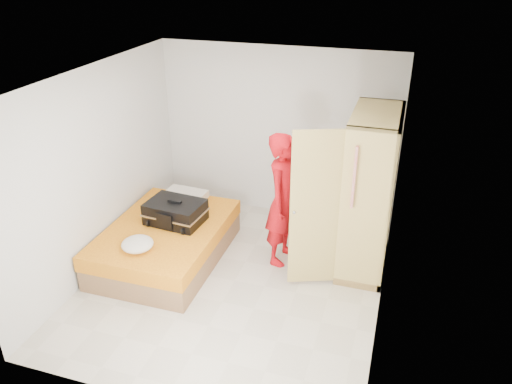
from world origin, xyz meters
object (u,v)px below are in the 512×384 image
(wardrobe, at_px, (365,198))
(suitcase, at_px, (175,212))
(person, at_px, (284,200))
(bed, at_px, (166,242))
(round_cushion, at_px, (137,244))

(wardrobe, height_order, suitcase, wardrobe)
(wardrobe, distance_m, person, 1.02)
(bed, bearing_deg, suitcase, 61.24)
(wardrobe, height_order, round_cushion, wardrobe)
(bed, distance_m, wardrobe, 2.69)
(wardrobe, relative_size, round_cushion, 5.37)
(bed, distance_m, suitcase, 0.43)
(bed, distance_m, person, 1.70)
(round_cushion, bearing_deg, person, 34.32)
(wardrobe, height_order, person, wardrobe)
(bed, xyz_separation_m, round_cushion, (-0.06, -0.60, 0.32))
(wardrobe, bearing_deg, suitcase, -169.02)
(bed, relative_size, person, 1.12)
(wardrobe, relative_size, person, 1.17)
(person, bearing_deg, bed, 117.24)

